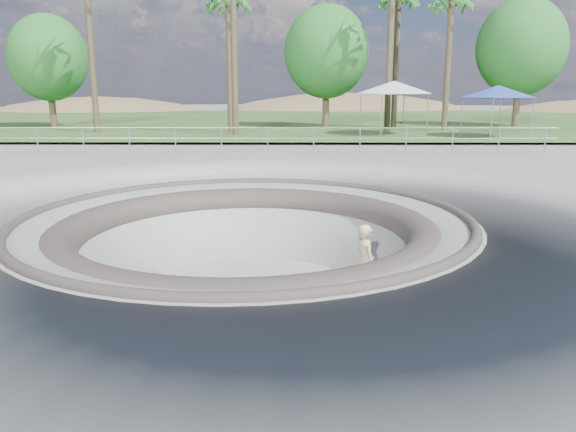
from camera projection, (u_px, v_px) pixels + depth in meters
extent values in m
plane|color=gray|center=(245.00, 218.00, 12.71)|extent=(180.00, 180.00, 0.00)
torus|color=gray|center=(247.00, 300.00, 13.16)|extent=(14.00, 14.00, 4.00)
cylinder|color=gray|center=(247.00, 298.00, 13.15)|extent=(6.60, 6.60, 0.10)
torus|color=#453D37|center=(245.00, 218.00, 12.71)|extent=(10.24, 10.24, 0.24)
torus|color=#453D37|center=(245.00, 237.00, 12.81)|extent=(8.91, 8.91, 0.81)
cube|color=#2B4E1F|center=(279.00, 120.00, 45.79)|extent=(180.00, 36.00, 0.12)
ellipsoid|color=brown|center=(102.00, 166.00, 67.90)|extent=(50.40, 36.00, 23.40)
ellipsoid|color=brown|center=(345.00, 172.00, 72.89)|extent=(61.60, 44.00, 28.60)
cylinder|color=#92949A|center=(267.00, 128.00, 24.14)|extent=(25.00, 0.05, 0.05)
cylinder|color=#92949A|center=(267.00, 138.00, 24.24)|extent=(25.00, 0.05, 0.05)
cube|color=olive|center=(364.00, 300.00, 12.76)|extent=(0.74, 0.25, 0.02)
cylinder|color=#B6B7BB|center=(364.00, 301.00, 12.76)|extent=(0.04, 0.15, 0.03)
cylinder|color=#B6B7BB|center=(364.00, 301.00, 12.76)|extent=(0.04, 0.15, 0.03)
cylinder|color=beige|center=(364.00, 301.00, 12.77)|extent=(0.06, 0.03, 0.06)
cylinder|color=beige|center=(364.00, 301.00, 12.77)|extent=(0.06, 0.03, 0.06)
cylinder|color=beige|center=(364.00, 301.00, 12.77)|extent=(0.06, 0.03, 0.06)
cylinder|color=beige|center=(364.00, 301.00, 12.77)|extent=(0.06, 0.03, 0.06)
imported|color=tan|center=(365.00, 263.00, 12.56)|extent=(0.62, 0.74, 1.75)
cylinder|color=#92949A|center=(372.00, 116.00, 30.03)|extent=(0.06, 0.06, 2.16)
cylinder|color=#92949A|center=(423.00, 116.00, 30.01)|extent=(0.06, 0.06, 2.16)
cylinder|color=#92949A|center=(365.00, 114.00, 32.70)|extent=(0.06, 0.06, 2.16)
cylinder|color=#92949A|center=(412.00, 114.00, 32.68)|extent=(0.06, 0.06, 2.16)
cube|color=silver|center=(394.00, 93.00, 31.09)|extent=(3.66, 3.66, 0.08)
cone|color=silver|center=(394.00, 87.00, 31.01)|extent=(5.57, 5.57, 0.69)
cylinder|color=#92949A|center=(480.00, 119.00, 28.66)|extent=(0.06, 0.06, 1.98)
cylinder|color=#92949A|center=(529.00, 119.00, 28.65)|extent=(0.06, 0.06, 1.98)
cylinder|color=#92949A|center=(465.00, 117.00, 31.12)|extent=(0.06, 0.06, 1.98)
cylinder|color=#92949A|center=(511.00, 117.00, 31.10)|extent=(0.06, 0.06, 1.98)
cube|color=#2C43A2|center=(498.00, 97.00, 29.64)|extent=(3.43, 3.43, 0.08)
cone|color=#2C43A2|center=(498.00, 91.00, 29.57)|extent=(5.05, 5.05, 0.63)
cylinder|color=#4E432D|center=(92.00, 55.00, 32.17)|extent=(0.36, 0.36, 8.95)
cylinder|color=#4E432D|center=(230.00, 64.00, 32.24)|extent=(0.36, 0.36, 8.02)
cylinder|color=#4E432D|center=(234.00, 27.00, 30.13)|extent=(0.36, 0.36, 11.74)
cylinder|color=#4E432D|center=(396.00, 61.00, 35.68)|extent=(0.36, 0.36, 8.63)
cylinder|color=#4E432D|center=(390.00, 55.00, 32.84)|extent=(0.36, 0.36, 9.08)
cylinder|color=#4E432D|center=(448.00, 63.00, 33.91)|extent=(0.36, 0.36, 8.21)
cylinder|color=#4E432D|center=(51.00, 96.00, 37.03)|extent=(0.44, 0.44, 4.27)
ellipsoid|color=#1F5C20|center=(48.00, 58.00, 36.49)|extent=(5.10, 4.64, 5.56)
cylinder|color=#4E432D|center=(326.00, 93.00, 37.24)|extent=(0.44, 0.44, 4.63)
ellipsoid|color=#1F5C20|center=(327.00, 52.00, 36.65)|extent=(5.53, 5.02, 6.03)
cylinder|color=#4E432D|center=(518.00, 91.00, 37.71)|extent=(0.44, 0.44, 4.92)
ellipsoid|color=#1F5C20|center=(522.00, 47.00, 37.08)|extent=(5.88, 5.34, 6.41)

